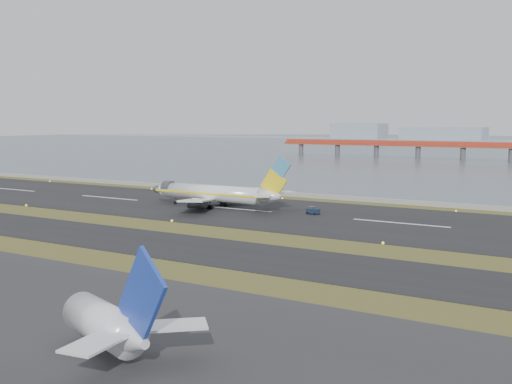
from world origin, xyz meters
The scene contains 8 objects.
ground centered at (0.00, 0.00, 0.00)m, with size 1000.00×1000.00×0.00m, color #3B4719.
taxiway_strip centered at (0.00, -12.00, 0.05)m, with size 1000.00×18.00×0.10m, color black.
runway_strip centered at (0.00, 30.00, 0.05)m, with size 1000.00×45.00×0.10m, color black.
seawall centered at (0.00, 60.00, 0.50)m, with size 1000.00×2.50×1.00m, color gray.
red_pier centered at (20.00, 250.00, 7.28)m, with size 260.00×5.00×10.20m.
airliner centered at (-4.33, 29.15, 3.46)m, with size 38.52×32.89×12.80m.
pushback_tug centered at (19.52, 31.90, 0.85)m, with size 2.95×1.99×1.76m.
second_airliner_tail centered at (44.33, -53.69, 2.89)m, with size 15.59×12.49×9.86m.
Camera 1 is at (82.75, -92.14, 20.25)m, focal length 45.00 mm.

